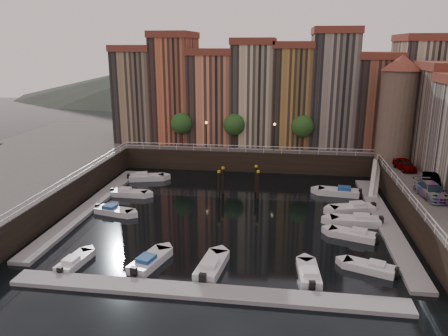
% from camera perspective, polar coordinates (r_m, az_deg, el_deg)
% --- Properties ---
extents(ground, '(200.00, 200.00, 0.00)m').
position_cam_1_polar(ground, '(48.96, 1.05, -5.71)').
color(ground, black).
rests_on(ground, ground).
extents(quay_far, '(80.00, 20.00, 3.00)m').
position_cam_1_polar(quay_far, '(73.31, 3.59, 2.74)').
color(quay_far, black).
rests_on(quay_far, ground).
extents(dock_left, '(2.00, 28.00, 0.35)m').
position_cam_1_polar(dock_left, '(52.39, -17.03, -4.76)').
color(dock_left, gray).
rests_on(dock_left, ground).
extents(dock_right, '(2.00, 28.00, 0.35)m').
position_cam_1_polar(dock_right, '(48.81, 20.25, -6.57)').
color(dock_right, gray).
rests_on(dock_right, ground).
extents(dock_near, '(30.00, 2.00, 0.35)m').
position_cam_1_polar(dock_near, '(33.78, -2.69, -15.87)').
color(dock_near, gray).
rests_on(dock_near, ground).
extents(mountains, '(145.00, 100.00, 18.00)m').
position_cam_1_polar(mountains, '(155.62, 6.86, 11.87)').
color(mountains, '#2D382D').
rests_on(mountains, ground).
extents(far_terrace, '(48.70, 10.30, 17.50)m').
position_cam_1_polar(far_terrace, '(69.14, 6.32, 9.84)').
color(far_terrace, '#8A7557').
rests_on(far_terrace, quay_far).
extents(corner_tower, '(5.20, 5.20, 13.80)m').
position_cam_1_polar(corner_tower, '(61.94, 21.74, 7.47)').
color(corner_tower, '#6B5B4C').
rests_on(corner_tower, quay_right).
extents(promenade_trees, '(21.20, 3.20, 5.20)m').
position_cam_1_polar(promenade_trees, '(64.81, 1.91, 5.64)').
color(promenade_trees, black).
rests_on(promenade_trees, quay_far).
extents(street_lamps, '(10.36, 0.36, 4.18)m').
position_cam_1_polar(street_lamps, '(63.93, 2.11, 4.87)').
color(street_lamps, black).
rests_on(street_lamps, quay_far).
extents(railings, '(36.08, 34.04, 0.52)m').
position_cam_1_polar(railings, '(52.37, 1.73, 0.09)').
color(railings, white).
rests_on(railings, ground).
extents(gangway, '(2.78, 8.32, 3.73)m').
position_cam_1_polar(gangway, '(58.64, 19.15, -0.99)').
color(gangway, white).
rests_on(gangway, ground).
extents(mooring_pilings, '(5.02, 3.41, 3.78)m').
position_cam_1_polar(mooring_pilings, '(53.63, 1.98, -1.92)').
color(mooring_pilings, black).
rests_on(mooring_pilings, ground).
extents(boat_left_2, '(4.67, 2.57, 1.04)m').
position_cam_1_polar(boat_left_2, '(49.67, -14.21, -5.46)').
color(boat_left_2, silver).
rests_on(boat_left_2, ground).
extents(boat_left_3, '(4.63, 1.73, 1.06)m').
position_cam_1_polar(boat_left_3, '(55.09, -12.33, -3.22)').
color(boat_left_3, silver).
rests_on(boat_left_3, ground).
extents(boat_left_4, '(5.14, 3.02, 1.15)m').
position_cam_1_polar(boat_left_4, '(61.10, -10.18, -1.20)').
color(boat_left_4, silver).
rests_on(boat_left_4, ground).
extents(boat_right_0, '(4.37, 2.90, 0.99)m').
position_cam_1_polar(boat_right_0, '(38.56, 18.61, -12.21)').
color(boat_right_0, silver).
rests_on(boat_right_0, ground).
extents(boat_right_1, '(4.73, 3.00, 1.06)m').
position_cam_1_polar(boat_right_1, '(44.17, 16.58, -8.34)').
color(boat_right_1, silver).
rests_on(boat_right_1, ground).
extents(boat_right_2, '(5.29, 2.00, 1.21)m').
position_cam_1_polar(boat_right_2, '(47.39, 16.89, -6.63)').
color(boat_right_2, silver).
rests_on(boat_right_2, ground).
extents(boat_right_3, '(5.23, 3.14, 1.17)m').
position_cam_1_polar(boat_right_3, '(50.79, 16.52, -5.10)').
color(boat_right_3, silver).
rests_on(boat_right_3, ground).
extents(boat_right_4, '(5.32, 2.50, 1.20)m').
position_cam_1_polar(boat_right_4, '(55.97, 14.86, -3.04)').
color(boat_right_4, silver).
rests_on(boat_right_4, ground).
extents(boat_near_0, '(1.99, 4.19, 0.94)m').
position_cam_1_polar(boat_near_0, '(39.63, -18.97, -11.48)').
color(boat_near_0, silver).
rests_on(boat_near_0, ground).
extents(boat_near_1, '(2.90, 4.99, 1.12)m').
position_cam_1_polar(boat_near_1, '(38.03, -9.70, -11.90)').
color(boat_near_1, silver).
rests_on(boat_near_1, ground).
extents(boat_near_2, '(2.38, 5.15, 1.16)m').
position_cam_1_polar(boat_near_2, '(36.72, -1.66, -12.70)').
color(boat_near_2, silver).
rests_on(boat_near_2, ground).
extents(boat_near_3, '(1.94, 4.54, 1.03)m').
position_cam_1_polar(boat_near_3, '(36.38, 11.00, -13.38)').
color(boat_near_3, silver).
rests_on(boat_near_3, ground).
extents(car_a, '(2.40, 4.37, 1.41)m').
position_cam_1_polar(car_a, '(58.03, 22.53, 0.34)').
color(car_a, gray).
rests_on(car_a, quay_right).
extents(car_b, '(2.51, 4.72, 1.48)m').
position_cam_1_polar(car_b, '(52.17, 25.45, -1.58)').
color(car_b, gray).
rests_on(car_b, quay_right).
extents(car_c, '(2.78, 5.39, 1.50)m').
position_cam_1_polar(car_c, '(48.54, 25.49, -2.79)').
color(car_c, gray).
rests_on(car_c, quay_right).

